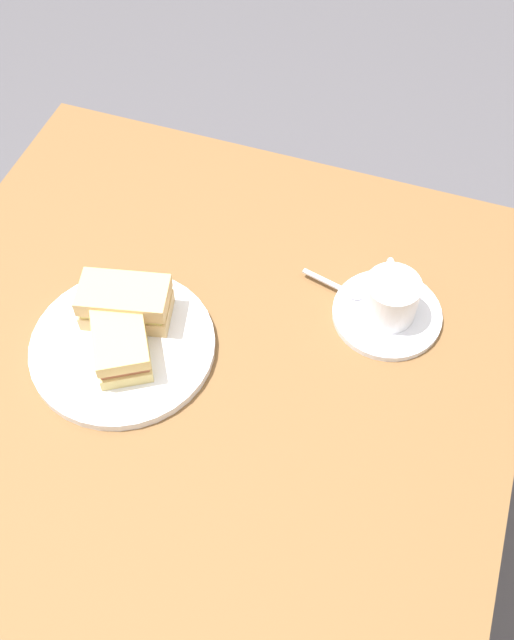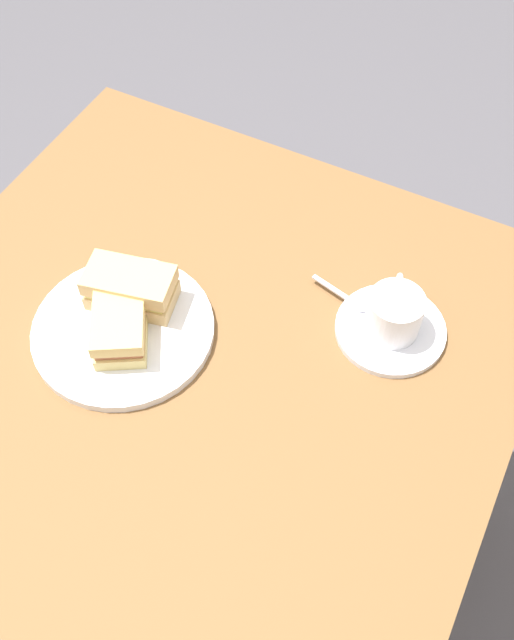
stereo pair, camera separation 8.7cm
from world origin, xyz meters
name	(u,v)px [view 2 (the right image)]	position (x,y,z in m)	size (l,w,h in m)	color
ground_plane	(188,586)	(0.00, 0.00, 0.00)	(6.00, 6.00, 0.00)	#4F4E54
dining_table	(157,470)	(0.00, 0.00, 0.59)	(1.13, 0.88, 0.73)	brown
sandwich_plate	(123,330)	(-0.11, -0.11, 0.74)	(0.26, 0.26, 0.01)	white
sandwich_front	(120,326)	(-0.10, -0.10, 0.77)	(0.13, 0.12, 0.05)	#D2BD71
sandwich_back	(131,288)	(-0.16, -0.12, 0.77)	(0.09, 0.14, 0.06)	tan
coffee_saucer	(390,330)	(-0.29, 0.23, 0.74)	(0.16, 0.16, 0.01)	white
coffee_cup	(395,312)	(-0.29, 0.23, 0.78)	(0.11, 0.08, 0.07)	white
spoon	(349,299)	(-0.30, 0.16, 0.74)	(0.04, 0.10, 0.01)	silver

